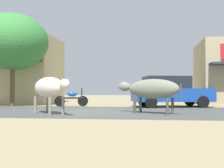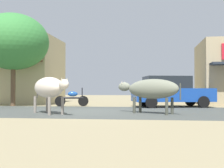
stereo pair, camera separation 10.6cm
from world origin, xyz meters
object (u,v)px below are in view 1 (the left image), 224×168
(cow_near_brown, at_px, (49,88))
(cow_far_dark, at_px, (152,89))
(parked_hatchback_car, at_px, (170,91))
(parked_motorcycle, at_px, (72,98))
(roadside_tree, at_px, (13,42))

(cow_near_brown, height_order, cow_far_dark, cow_near_brown)
(parked_hatchback_car, height_order, parked_motorcycle, parked_hatchback_car)
(cow_near_brown, xyz_separation_m, cow_far_dark, (3.89, 0.56, -0.05))
(parked_motorcycle, bearing_deg, cow_near_brown, -84.75)
(cow_far_dark, bearing_deg, roadside_tree, 150.40)
(parked_hatchback_car, bearing_deg, cow_near_brown, -133.91)
(cow_far_dark, bearing_deg, cow_near_brown, -171.76)
(roadside_tree, bearing_deg, parked_hatchback_car, 0.61)
(roadside_tree, distance_m, parked_motorcycle, 4.76)
(roadside_tree, distance_m, cow_near_brown, 6.94)
(cow_far_dark, bearing_deg, parked_motorcycle, 134.21)
(parked_hatchback_car, height_order, cow_far_dark, parked_hatchback_car)
(parked_motorcycle, bearing_deg, roadside_tree, -179.80)
(roadside_tree, relative_size, cow_far_dark, 2.08)
(parked_hatchback_car, xyz_separation_m, parked_motorcycle, (-5.39, -0.08, -0.38))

